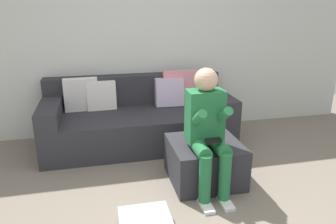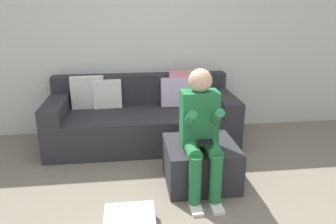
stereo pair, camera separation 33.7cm
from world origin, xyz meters
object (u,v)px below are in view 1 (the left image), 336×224
object	(u,v)px
ottoman	(205,161)
couch_sectional	(138,119)
storage_bin	(145,224)
person_seated	(208,126)

from	to	relation	value
ottoman	couch_sectional	bearing A→B (deg)	115.02
ottoman	storage_bin	size ratio (longest dim) A/B	1.72
person_seated	couch_sectional	bearing A→B (deg)	110.16
couch_sectional	ottoman	size ratio (longest dim) A/B	3.36
person_seated	storage_bin	bearing A→B (deg)	-143.45
person_seated	storage_bin	world-z (taller)	person_seated
couch_sectional	storage_bin	world-z (taller)	couch_sectional
couch_sectional	storage_bin	size ratio (longest dim) A/B	5.78
couch_sectional	ottoman	distance (m)	1.22
person_seated	storage_bin	distance (m)	1.01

